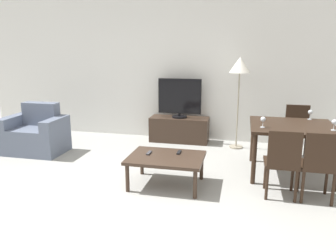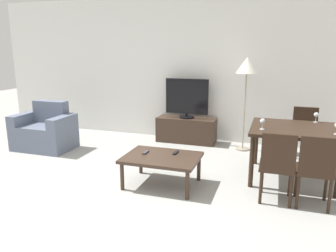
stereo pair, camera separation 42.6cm
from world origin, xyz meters
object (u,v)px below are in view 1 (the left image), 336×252
at_px(wine_glass_center, 310,113).
at_px(coffee_table, 166,159).
at_px(tv, 180,98).
at_px(remote_primary, 149,153).
at_px(dining_chair_near, 282,160).
at_px(dining_chair_far, 297,129).
at_px(armchair, 36,135).
at_px(remote_secondary, 179,152).
at_px(wine_glass_left, 334,123).
at_px(floor_lamp, 240,69).
at_px(dining_chair_near_right, 319,163).
at_px(tv_stand, 179,129).
at_px(dining_table, 292,131).
at_px(wine_glass_right, 263,120).

bearing_deg(wine_glass_center, coffee_table, -148.00).
relative_size(tv, remote_primary, 5.40).
bearing_deg(wine_glass_center, dining_chair_near, -111.47).
bearing_deg(dining_chair_far, armchair, -170.55).
bearing_deg(remote_secondary, dining_chair_far, 40.31).
distance_m(dining_chair_far, remote_primary, 2.56).
relative_size(remote_primary, wine_glass_left, 1.03).
xyz_separation_m(dining_chair_far, floor_lamp, (-0.96, 0.32, 0.92)).
height_order(dining_chair_near_right, wine_glass_center, wine_glass_center).
height_order(floor_lamp, wine_glass_left, floor_lamp).
relative_size(tv_stand, remote_primary, 7.35).
relative_size(armchair, dining_table, 0.88).
height_order(wine_glass_left, wine_glass_center, same).
bearing_deg(remote_secondary, armchair, 165.11).
height_order(coffee_table, floor_lamp, floor_lamp).
bearing_deg(armchair, wine_glass_right, -5.33).
relative_size(armchair, dining_chair_far, 1.16).
height_order(armchair, tv_stand, armchair).
xyz_separation_m(dining_table, wine_glass_center, (0.29, 0.43, 0.18)).
height_order(tv_stand, floor_lamp, floor_lamp).
height_order(tv, dining_table, tv).
xyz_separation_m(dining_table, remote_secondary, (-1.47, -0.60, -0.23)).
height_order(tv, coffee_table, tv).
bearing_deg(dining_chair_near_right, wine_glass_left, 66.20).
bearing_deg(remote_primary, wine_glass_center, 27.90).
xyz_separation_m(tv_stand, coffee_table, (0.23, -2.07, 0.12)).
relative_size(coffee_table, remote_secondary, 6.39).
bearing_deg(floor_lamp, tv, 171.36).
xyz_separation_m(dining_chair_near_right, remote_primary, (-2.05, 0.11, -0.07)).
xyz_separation_m(coffee_table, remote_primary, (-0.24, 0.05, 0.05)).
bearing_deg(coffee_table, dining_table, 25.36).
bearing_deg(wine_glass_center, tv_stand, 157.62).
xyz_separation_m(tv_stand, dining_chair_near_right, (2.04, -2.13, 0.24)).
relative_size(dining_chair_near_right, floor_lamp, 0.53).
distance_m(tv_stand, floor_lamp, 1.59).
height_order(tv_stand, dining_chair_near, dining_chair_near).
relative_size(armchair, floor_lamp, 0.62).
bearing_deg(tv, tv_stand, 90.00).
xyz_separation_m(dining_chair_near_right, wine_glass_right, (-0.61, 0.58, 0.35)).
relative_size(armchair, wine_glass_center, 6.77).
xyz_separation_m(armchair, remote_primary, (2.25, -0.82, 0.10)).
bearing_deg(dining_table, tv_stand, 144.66).
height_order(tv_stand, coffee_table, tv_stand).
height_order(remote_secondary, wine_glass_left, wine_glass_left).
height_order(armchair, dining_chair_far, dining_chair_far).
distance_m(remote_secondary, wine_glass_left, 2.02).
height_order(dining_chair_near_right, wine_glass_right, wine_glass_right).
height_order(dining_chair_far, wine_glass_left, wine_glass_left).
bearing_deg(dining_chair_far, tv, 166.72).
distance_m(floor_lamp, wine_glass_center, 1.40).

